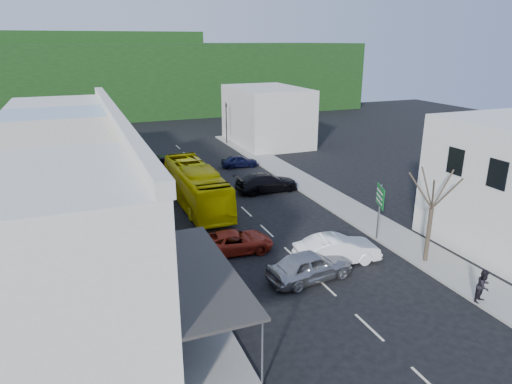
# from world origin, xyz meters

# --- Properties ---
(ground) EXTENTS (120.00, 120.00, 0.00)m
(ground) POSITION_xyz_m (0.00, 0.00, 0.00)
(ground) COLOR black
(ground) RESTS_ON ground
(sidewalk_left) EXTENTS (3.00, 52.00, 0.15)m
(sidewalk_left) POSITION_xyz_m (-7.50, 10.00, 0.07)
(sidewalk_left) COLOR gray
(sidewalk_left) RESTS_ON ground
(sidewalk_right) EXTENTS (3.00, 52.00, 0.15)m
(sidewalk_right) POSITION_xyz_m (7.50, 10.00, 0.07)
(sidewalk_right) COLOR gray
(sidewalk_right) RESTS_ON ground
(shopfront_row) EXTENTS (8.25, 30.00, 8.00)m
(shopfront_row) POSITION_xyz_m (-12.49, 5.00, 4.00)
(shopfront_row) COLOR beige
(shopfront_row) RESTS_ON ground
(distant_block_left) EXTENTS (8.00, 10.00, 6.00)m
(distant_block_left) POSITION_xyz_m (-12.00, 27.00, 3.00)
(distant_block_left) COLOR #B7B2A8
(distant_block_left) RESTS_ON ground
(distant_block_right) EXTENTS (8.00, 12.00, 7.00)m
(distant_block_right) POSITION_xyz_m (11.00, 30.00, 3.50)
(distant_block_right) COLOR #B7B2A8
(distant_block_right) RESTS_ON ground
(hillside) EXTENTS (80.00, 26.00, 14.00)m
(hillside) POSITION_xyz_m (-1.45, 65.09, 6.73)
(hillside) COLOR black
(hillside) RESTS_ON ground
(bus) EXTENTS (2.51, 11.60, 3.10)m
(bus) POSITION_xyz_m (-3.17, 10.77, 1.55)
(bus) COLOR #EBD803
(bus) RESTS_ON ground
(car_silver) EXTENTS (4.58, 2.30, 1.40)m
(car_silver) POSITION_xyz_m (-0.46, -3.08, 0.70)
(car_silver) COLOR #9F9FA3
(car_silver) RESTS_ON ground
(car_white) EXTENTS (4.57, 2.26, 1.40)m
(car_white) POSITION_xyz_m (1.98, -1.87, 0.70)
(car_white) COLOR white
(car_white) RESTS_ON ground
(car_red) EXTENTS (4.73, 2.24, 1.40)m
(car_red) POSITION_xyz_m (-3.14, 1.72, 0.70)
(car_red) COLOR maroon
(car_red) RESTS_ON ground
(car_black_near) EXTENTS (4.52, 1.89, 1.40)m
(car_black_near) POSITION_xyz_m (3.37, 11.97, 0.70)
(car_black_near) COLOR black
(car_black_near) RESTS_ON ground
(car_navy_mid) EXTENTS (4.59, 2.33, 1.40)m
(car_navy_mid) POSITION_xyz_m (3.87, 20.38, 0.70)
(car_navy_mid) COLOR black
(car_navy_mid) RESTS_ON ground
(car_black_far) EXTENTS (4.41, 1.83, 1.40)m
(car_black_far) POSITION_xyz_m (-3.43, 21.77, 0.70)
(car_black_far) COLOR black
(car_black_far) RESTS_ON ground
(pedestrian_left) EXTENTS (0.55, 0.69, 1.70)m
(pedestrian_left) POSITION_xyz_m (-7.24, 2.77, 1.00)
(pedestrian_left) COLOR black
(pedestrian_left) RESTS_ON sidewalk_left
(pedestrian_right) EXTENTS (0.79, 0.61, 1.70)m
(pedestrian_right) POSITION_xyz_m (6.30, -8.42, 1.00)
(pedestrian_right) COLOR black
(pedestrian_right) RESTS_ON sidewalk_right
(direction_sign) EXTENTS (1.41, 1.85, 3.82)m
(direction_sign) POSITION_xyz_m (6.08, -0.11, 1.91)
(direction_sign) COLOR #08611B
(direction_sign) RESTS_ON ground
(street_tree) EXTENTS (2.68, 2.68, 6.82)m
(street_tree) POSITION_xyz_m (6.84, -3.81, 3.41)
(street_tree) COLOR #33291E
(street_tree) RESTS_ON ground
(traffic_signal) EXTENTS (1.15, 1.36, 5.24)m
(traffic_signal) POSITION_xyz_m (6.15, 31.46, 2.62)
(traffic_signal) COLOR black
(traffic_signal) RESTS_ON ground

